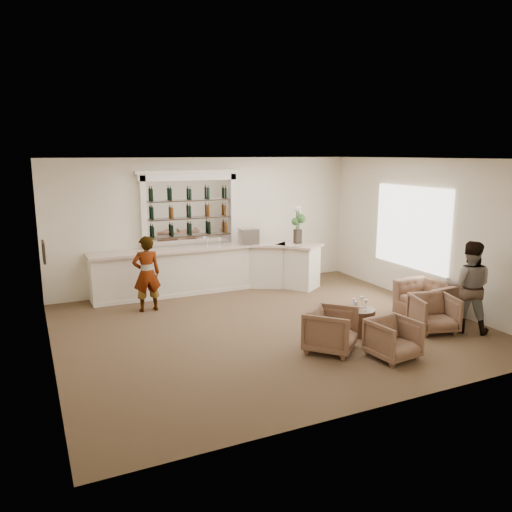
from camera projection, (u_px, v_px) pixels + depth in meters
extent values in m
plane|color=brown|center=(269.00, 327.00, 9.93)|extent=(8.00, 8.00, 0.00)
cube|color=beige|center=(208.00, 223.00, 12.71)|extent=(8.00, 0.04, 3.30)
cube|color=beige|center=(45.00, 265.00, 7.94)|extent=(0.04, 7.00, 3.30)
cube|color=beige|center=(428.00, 232.00, 11.26)|extent=(0.04, 7.00, 3.30)
cube|color=white|center=(270.00, 159.00, 9.27)|extent=(8.00, 7.00, 0.04)
cube|color=white|center=(411.00, 227.00, 11.68)|extent=(0.05, 2.40, 1.90)
cube|color=black|center=(44.00, 252.00, 9.02)|extent=(0.04, 0.46, 0.38)
cube|color=beige|center=(45.00, 252.00, 9.03)|extent=(0.01, 0.38, 0.30)
cube|color=beige|center=(175.00, 272.00, 12.21)|extent=(4.00, 0.70, 1.08)
cube|color=beige|center=(175.00, 250.00, 12.07)|extent=(4.10, 0.82, 0.06)
cube|color=beige|center=(265.00, 265.00, 12.97)|extent=(1.12, 1.04, 1.08)
cube|color=beige|center=(266.00, 244.00, 12.84)|extent=(1.27, 1.19, 0.06)
cube|color=beige|center=(299.00, 267.00, 12.80)|extent=(1.08, 1.14, 1.08)
cube|color=beige|center=(300.00, 245.00, 12.67)|extent=(1.24, 1.29, 0.06)
cube|color=silver|center=(180.00, 295.00, 12.01)|extent=(4.00, 0.06, 0.10)
cube|color=white|center=(189.00, 213.00, 12.42)|extent=(2.15, 0.02, 1.65)
cube|color=silver|center=(145.00, 236.00, 11.99)|extent=(0.14, 0.16, 2.90)
cube|color=silver|center=(233.00, 230.00, 12.94)|extent=(0.14, 0.16, 2.90)
cube|color=silver|center=(189.00, 177.00, 12.19)|extent=(2.52, 0.16, 0.18)
cube|color=silver|center=(189.00, 172.00, 12.16)|extent=(2.64, 0.20, 0.08)
cube|color=#302318|center=(191.00, 236.00, 12.44)|extent=(2.05, 0.20, 0.03)
cube|color=#302318|center=(191.00, 218.00, 12.35)|extent=(2.05, 0.20, 0.03)
cube|color=#302318|center=(190.00, 201.00, 12.26)|extent=(2.05, 0.20, 0.03)
cylinder|color=#4E3822|center=(359.00, 321.00, 9.52)|extent=(0.60, 0.60, 0.50)
imported|color=gray|center=(147.00, 274.00, 10.83)|extent=(0.61, 0.40, 1.67)
imported|color=gray|center=(468.00, 287.00, 9.57)|extent=(1.09, 1.09, 1.78)
imported|color=brown|center=(331.00, 330.00, 8.69)|extent=(1.17, 1.17, 0.76)
imported|color=brown|center=(393.00, 339.00, 8.38)|extent=(0.81, 0.82, 0.68)
imported|color=brown|center=(434.00, 313.00, 9.65)|extent=(0.96, 0.97, 0.72)
imported|color=brown|center=(427.00, 299.00, 10.61)|extent=(1.06, 1.19, 0.72)
cube|color=#B0B0B5|center=(249.00, 236.00, 12.62)|extent=(0.50, 0.44, 0.40)
cube|color=black|center=(298.00, 236.00, 12.73)|extent=(0.16, 0.16, 0.36)
cube|color=silver|center=(354.00, 304.00, 9.58)|extent=(0.08, 0.08, 0.12)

